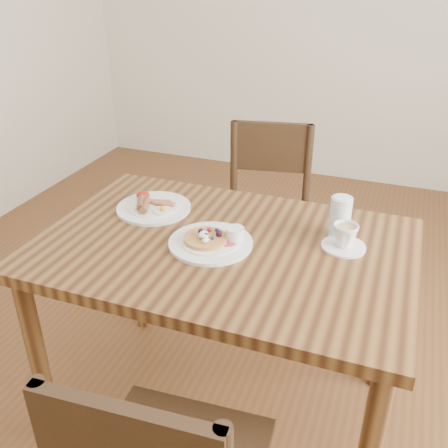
{
  "coord_description": "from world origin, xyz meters",
  "views": [
    {
      "loc": [
        0.49,
        -1.3,
        1.57
      ],
      "look_at": [
        0.0,
        0.0,
        0.82
      ],
      "focal_mm": 40.0,
      "sensor_mm": 36.0,
      "label": 1
    }
  ],
  "objects_px": {
    "pancake_plate": "(212,241)",
    "teacup_saucer": "(345,238)",
    "dining_table": "(224,269)",
    "chair_far": "(267,209)",
    "breakfast_plate": "(153,207)",
    "water_glass": "(340,217)"
  },
  "relations": [
    {
      "from": "chair_far",
      "to": "teacup_saucer",
      "type": "relative_size",
      "value": 6.29
    },
    {
      "from": "pancake_plate",
      "to": "teacup_saucer",
      "type": "bearing_deg",
      "value": 17.82
    },
    {
      "from": "pancake_plate",
      "to": "breakfast_plate",
      "type": "relative_size",
      "value": 1.0
    },
    {
      "from": "breakfast_plate",
      "to": "teacup_saucer",
      "type": "bearing_deg",
      "value": -2.39
    },
    {
      "from": "dining_table",
      "to": "teacup_saucer",
      "type": "distance_m",
      "value": 0.4
    },
    {
      "from": "water_glass",
      "to": "breakfast_plate",
      "type": "bearing_deg",
      "value": -176.06
    },
    {
      "from": "pancake_plate",
      "to": "breakfast_plate",
      "type": "bearing_deg",
      "value": 152.16
    },
    {
      "from": "breakfast_plate",
      "to": "water_glass",
      "type": "relative_size",
      "value": 1.98
    },
    {
      "from": "breakfast_plate",
      "to": "water_glass",
      "type": "xyz_separation_m",
      "value": [
        0.67,
        0.05,
        0.06
      ]
    },
    {
      "from": "breakfast_plate",
      "to": "teacup_saucer",
      "type": "height_order",
      "value": "teacup_saucer"
    },
    {
      "from": "pancake_plate",
      "to": "teacup_saucer",
      "type": "height_order",
      "value": "teacup_saucer"
    },
    {
      "from": "dining_table",
      "to": "water_glass",
      "type": "height_order",
      "value": "water_glass"
    },
    {
      "from": "water_glass",
      "to": "teacup_saucer",
      "type": "bearing_deg",
      "value": -68.46
    },
    {
      "from": "pancake_plate",
      "to": "water_glass",
      "type": "relative_size",
      "value": 1.98
    },
    {
      "from": "dining_table",
      "to": "chair_far",
      "type": "height_order",
      "value": "chair_far"
    },
    {
      "from": "teacup_saucer",
      "to": "water_glass",
      "type": "bearing_deg",
      "value": 111.54
    },
    {
      "from": "chair_far",
      "to": "pancake_plate",
      "type": "xyz_separation_m",
      "value": [
        0.04,
        -0.8,
        0.27
      ]
    },
    {
      "from": "pancake_plate",
      "to": "teacup_saucer",
      "type": "distance_m",
      "value": 0.42
    },
    {
      "from": "dining_table",
      "to": "teacup_saucer",
      "type": "relative_size",
      "value": 8.57
    },
    {
      "from": "dining_table",
      "to": "pancake_plate",
      "type": "bearing_deg",
      "value": -147.95
    },
    {
      "from": "chair_far",
      "to": "breakfast_plate",
      "type": "xyz_separation_m",
      "value": [
        -0.26,
        -0.65,
        0.27
      ]
    },
    {
      "from": "pancake_plate",
      "to": "water_glass",
      "type": "bearing_deg",
      "value": 28.83
    }
  ]
}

